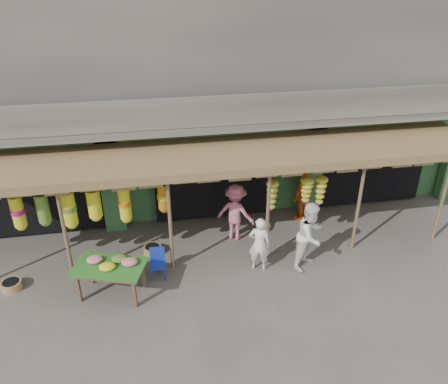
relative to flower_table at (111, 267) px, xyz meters
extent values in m
plane|color=#514C47|center=(2.97, 0.94, -0.79)|extent=(80.00, 80.00, 0.00)
cube|color=gray|center=(2.97, 5.94, 4.21)|extent=(16.00, 6.00, 4.00)
cube|color=#2D6033|center=(2.97, 6.09, 0.71)|extent=(16.00, 5.70, 3.00)
cube|color=gray|center=(2.97, 2.59, 2.41)|extent=(16.00, 0.90, 0.22)
cube|color=gray|center=(2.97, 2.19, 2.91)|extent=(16.00, 0.10, 0.80)
cube|color=#2D6033|center=(2.97, 2.99, 2.06)|extent=(16.00, 0.35, 0.35)
cube|color=yellow|center=(-2.03, 2.91, 1.96)|extent=(1.70, 0.06, 0.55)
cube|color=#B21414|center=(-2.03, 2.87, 1.96)|extent=(1.30, 0.02, 0.30)
cube|color=black|center=(-2.03, 3.94, 0.56)|extent=(3.60, 2.00, 2.50)
cube|color=black|center=(2.97, 3.94, 0.56)|extent=(3.60, 2.00, 2.50)
cube|color=black|center=(7.97, 3.94, 0.56)|extent=(3.60, 2.00, 2.50)
cube|color=#2D6033|center=(-0.03, 2.99, 0.71)|extent=(0.60, 0.35, 3.00)
cube|color=#2D6033|center=(5.97, 2.99, 0.71)|extent=(0.60, 0.35, 3.00)
cylinder|color=brown|center=(-1.03, 0.74, 0.51)|extent=(0.09, 0.09, 2.60)
cylinder|color=brown|center=(1.47, 0.74, 0.51)|extent=(0.09, 0.09, 2.60)
cylinder|color=brown|center=(3.97, 0.74, 0.51)|extent=(0.09, 0.09, 2.60)
cylinder|color=brown|center=(6.47, 0.74, 0.51)|extent=(0.09, 0.09, 2.60)
cylinder|color=brown|center=(8.97, 0.74, 0.51)|extent=(0.09, 0.09, 2.60)
cylinder|color=brown|center=(2.72, 0.74, 1.71)|extent=(12.90, 0.08, 0.08)
cylinder|color=brown|center=(-0.03, 1.14, 1.56)|extent=(5.50, 0.06, 0.06)
cube|color=brown|center=(2.97, 1.84, 1.89)|extent=(14.00, 2.70, 0.22)
cube|color=brown|center=(-0.77, -0.13, -0.43)|extent=(0.10, 0.10, 0.72)
cube|color=brown|center=(0.51, -0.56, -0.43)|extent=(0.10, 0.10, 0.72)
cube|color=brown|center=(-0.56, 0.51, -0.43)|extent=(0.10, 0.10, 0.72)
cube|color=brown|center=(0.72, 0.09, -0.43)|extent=(0.10, 0.10, 0.72)
cube|color=brown|center=(-0.03, -0.02, -0.02)|extent=(1.78, 1.35, 0.07)
cube|color=#26661E|center=(-0.03, -0.02, 0.03)|extent=(1.85, 1.42, 0.03)
ellipsoid|color=pink|center=(-0.36, 0.21, 0.11)|extent=(0.38, 0.32, 0.16)
ellipsoid|color=yellow|center=(-0.06, -0.13, 0.11)|extent=(0.38, 0.32, 0.16)
ellipsoid|color=pink|center=(0.44, -0.04, 0.11)|extent=(0.38, 0.32, 0.16)
ellipsoid|color=olive|center=(0.21, 0.14, 0.11)|extent=(0.38, 0.32, 0.16)
cylinder|color=#1A32AC|center=(0.91, 0.28, -0.61)|extent=(0.03, 0.03, 0.36)
cylinder|color=#1A32AC|center=(1.23, 0.26, -0.61)|extent=(0.03, 0.03, 0.36)
cylinder|color=#1A32AC|center=(0.93, 0.60, -0.61)|extent=(0.03, 0.03, 0.36)
cylinder|color=#1A32AC|center=(1.25, 0.58, -0.61)|extent=(0.03, 0.03, 0.36)
cube|color=#1A32AC|center=(1.08, 0.43, -0.41)|extent=(0.40, 0.40, 0.04)
cube|color=#1A32AC|center=(1.09, 0.61, -0.20)|extent=(0.38, 0.06, 0.40)
cylinder|color=brown|center=(-2.47, 0.63, -0.69)|extent=(0.58, 0.58, 0.20)
cylinder|color=olive|center=(-0.68, 1.39, -0.69)|extent=(0.53, 0.53, 0.20)
cylinder|color=#A5754D|center=(0.97, 1.49, -0.68)|extent=(0.64, 0.64, 0.22)
imported|color=white|center=(3.67, 0.33, -0.03)|extent=(0.64, 0.52, 1.51)
imported|color=white|center=(4.97, 0.22, 0.13)|extent=(1.14, 1.12, 1.85)
imported|color=#E55615|center=(5.62, 2.52, 0.05)|extent=(1.03, 0.93, 1.69)
imported|color=#D06E85|center=(3.36, 1.83, 0.06)|extent=(1.27, 1.13, 1.70)
camera|label=1|loc=(1.11, -8.54, 6.28)|focal=35.00mm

